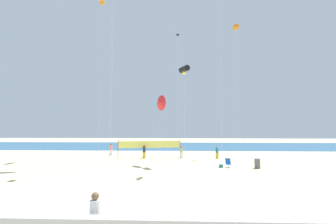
{
  "coord_description": "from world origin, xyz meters",
  "views": [
    {
      "loc": [
        0.7,
        -18.3,
        4.13
      ],
      "look_at": [
        -0.47,
        10.47,
        5.93
      ],
      "focal_mm": 24.43,
      "sensor_mm": 36.0,
      "label": 1
    }
  ],
  "objects_px": {
    "beachgoer_charcoal_shirt": "(144,151)",
    "kite_red_delta": "(160,103)",
    "mother_figure": "(95,214)",
    "volleyball_net": "(150,145)",
    "beachgoer_sage_shirt": "(181,151)",
    "trash_barrel": "(257,164)",
    "kite_black_diamond": "(178,45)",
    "kite_orange_tube": "(101,1)",
    "kite_orange_delta": "(235,27)",
    "folding_beach_chair": "(228,163)",
    "kite_black_tube": "(184,69)",
    "beach_handbag": "(221,166)",
    "beachgoer_teal_shirt": "(217,152)",
    "beachgoer_coral_shirt": "(111,149)"
  },
  "relations": [
    {
      "from": "beachgoer_charcoal_shirt",
      "to": "kite_red_delta",
      "type": "bearing_deg",
      "value": 159.69
    },
    {
      "from": "mother_figure",
      "to": "beachgoer_charcoal_shirt",
      "type": "relative_size",
      "value": 0.99
    },
    {
      "from": "volleyball_net",
      "to": "kite_red_delta",
      "type": "xyz_separation_m",
      "value": [
        1.74,
        -5.07,
        5.09
      ]
    },
    {
      "from": "beachgoer_sage_shirt",
      "to": "trash_barrel",
      "type": "bearing_deg",
      "value": -9.54
    },
    {
      "from": "kite_black_diamond",
      "to": "kite_orange_tube",
      "type": "distance_m",
      "value": 13.0
    },
    {
      "from": "kite_orange_delta",
      "to": "kite_red_delta",
      "type": "xyz_separation_m",
      "value": [
        -10.55,
        -8.09,
        -11.99
      ]
    },
    {
      "from": "folding_beach_chair",
      "to": "kite_black_tube",
      "type": "bearing_deg",
      "value": 159.23
    },
    {
      "from": "beach_handbag",
      "to": "mother_figure",
      "type": "bearing_deg",
      "value": -116.53
    },
    {
      "from": "folding_beach_chair",
      "to": "trash_barrel",
      "type": "height_order",
      "value": "trash_barrel"
    },
    {
      "from": "beachgoer_charcoal_shirt",
      "to": "kite_orange_delta",
      "type": "height_order",
      "value": "kite_orange_delta"
    },
    {
      "from": "volleyball_net",
      "to": "kite_orange_tube",
      "type": "height_order",
      "value": "kite_orange_tube"
    },
    {
      "from": "kite_orange_delta",
      "to": "beachgoer_teal_shirt",
      "type": "bearing_deg",
      "value": -136.22
    },
    {
      "from": "mother_figure",
      "to": "volleyball_net",
      "type": "height_order",
      "value": "volleyball_net"
    },
    {
      "from": "volleyball_net",
      "to": "beach_handbag",
      "type": "bearing_deg",
      "value": -40.92
    },
    {
      "from": "mother_figure",
      "to": "beachgoer_teal_shirt",
      "type": "bearing_deg",
      "value": 69.2
    },
    {
      "from": "beachgoer_charcoal_shirt",
      "to": "trash_barrel",
      "type": "xyz_separation_m",
      "value": [
        12.15,
        -6.61,
        -0.44
      ]
    },
    {
      "from": "beachgoer_charcoal_shirt",
      "to": "folding_beach_chair",
      "type": "distance_m",
      "value": 11.27
    },
    {
      "from": "kite_black_diamond",
      "to": "mother_figure",
      "type": "bearing_deg",
      "value": -98.49
    },
    {
      "from": "kite_orange_tube",
      "to": "kite_orange_delta",
      "type": "bearing_deg",
      "value": 7.02
    },
    {
      "from": "beachgoer_teal_shirt",
      "to": "volleyball_net",
      "type": "xyz_separation_m",
      "value": [
        -8.77,
        0.36,
        0.8
      ]
    },
    {
      "from": "volleyball_net",
      "to": "kite_black_diamond",
      "type": "distance_m",
      "value": 13.7
    },
    {
      "from": "mother_figure",
      "to": "beachgoer_teal_shirt",
      "type": "height_order",
      "value": "mother_figure"
    },
    {
      "from": "kite_black_tube",
      "to": "kite_red_delta",
      "type": "height_order",
      "value": "kite_black_tube"
    },
    {
      "from": "beachgoer_charcoal_shirt",
      "to": "trash_barrel",
      "type": "bearing_deg",
      "value": -166.99
    },
    {
      "from": "mother_figure",
      "to": "kite_orange_tube",
      "type": "xyz_separation_m",
      "value": [
        -7.68,
        22.39,
        20.96
      ]
    },
    {
      "from": "beachgoer_charcoal_shirt",
      "to": "folding_beach_chair",
      "type": "relative_size",
      "value": 1.93
    },
    {
      "from": "beachgoer_teal_shirt",
      "to": "kite_red_delta",
      "type": "xyz_separation_m",
      "value": [
        -7.02,
        -4.71,
        5.88
      ]
    },
    {
      "from": "beachgoer_charcoal_shirt",
      "to": "volleyball_net",
      "type": "distance_m",
      "value": 1.14
    },
    {
      "from": "beachgoer_sage_shirt",
      "to": "kite_orange_delta",
      "type": "bearing_deg",
      "value": 56.01
    },
    {
      "from": "folding_beach_chair",
      "to": "kite_red_delta",
      "type": "height_order",
      "value": "kite_red_delta"
    },
    {
      "from": "folding_beach_chair",
      "to": "trash_barrel",
      "type": "distance_m",
      "value": 2.77
    },
    {
      "from": "kite_black_diamond",
      "to": "kite_black_tube",
      "type": "bearing_deg",
      "value": -80.4
    },
    {
      "from": "beachgoer_charcoal_shirt",
      "to": "trash_barrel",
      "type": "relative_size",
      "value": 1.81
    },
    {
      "from": "kite_orange_delta",
      "to": "trash_barrel",
      "type": "bearing_deg",
      "value": -94.36
    },
    {
      "from": "mother_figure",
      "to": "beachgoer_coral_shirt",
      "type": "distance_m",
      "value": 24.62
    },
    {
      "from": "kite_black_diamond",
      "to": "kite_orange_tube",
      "type": "bearing_deg",
      "value": 172.48
    },
    {
      "from": "trash_barrel",
      "to": "beach_handbag",
      "type": "relative_size",
      "value": 2.42
    },
    {
      "from": "folding_beach_chair",
      "to": "kite_black_tube",
      "type": "height_order",
      "value": "kite_black_tube"
    },
    {
      "from": "beachgoer_coral_shirt",
      "to": "trash_barrel",
      "type": "bearing_deg",
      "value": -63.15
    },
    {
      "from": "folding_beach_chair",
      "to": "beach_handbag",
      "type": "distance_m",
      "value": 0.84
    },
    {
      "from": "mother_figure",
      "to": "volleyball_net",
      "type": "distance_m",
      "value": 21.77
    },
    {
      "from": "mother_figure",
      "to": "beachgoer_teal_shirt",
      "type": "distance_m",
      "value": 22.9
    },
    {
      "from": "beachgoer_teal_shirt",
      "to": "kite_orange_delta",
      "type": "relative_size",
      "value": 0.08
    },
    {
      "from": "beachgoer_charcoal_shirt",
      "to": "kite_red_delta",
      "type": "xyz_separation_m",
      "value": [
        2.38,
        -4.46,
        5.81
      ]
    },
    {
      "from": "beach_handbag",
      "to": "kite_red_delta",
      "type": "bearing_deg",
      "value": 163.4
    },
    {
      "from": "kite_orange_tube",
      "to": "beachgoer_charcoal_shirt",
      "type": "bearing_deg",
      "value": -10.98
    },
    {
      "from": "beachgoer_sage_shirt",
      "to": "kite_orange_tube",
      "type": "xyz_separation_m",
      "value": [
        -11.25,
        0.91,
        21.01
      ]
    },
    {
      "from": "beachgoer_charcoal_shirt",
      "to": "kite_orange_delta",
      "type": "bearing_deg",
      "value": -122.74
    },
    {
      "from": "beachgoer_sage_shirt",
      "to": "kite_red_delta",
      "type": "bearing_deg",
      "value": -82.93
    },
    {
      "from": "beachgoer_coral_shirt",
      "to": "beachgoer_sage_shirt",
      "type": "height_order",
      "value": "beachgoer_coral_shirt"
    }
  ]
}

